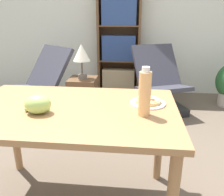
% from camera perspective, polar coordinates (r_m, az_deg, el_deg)
% --- Properties ---
extents(wall_back, '(8.00, 0.05, 2.60)m').
position_cam_1_polar(wall_back, '(4.03, 0.02, 19.84)').
color(wall_back, silver).
rests_on(wall_back, ground_plane).
extents(dining_table, '(1.32, 0.84, 0.75)m').
position_cam_1_polar(dining_table, '(1.52, -9.91, -5.63)').
color(dining_table, '#A37549').
rests_on(dining_table, ground_plane).
extents(pizza_on_plate, '(0.23, 0.23, 0.04)m').
position_cam_1_polar(pizza_on_plate, '(1.53, 8.63, -0.86)').
color(pizza_on_plate, white).
rests_on(pizza_on_plate, dining_table).
extents(grape_bunch, '(0.17, 0.12, 0.11)m').
position_cam_1_polar(grape_bunch, '(1.43, -17.45, -1.45)').
color(grape_bunch, '#A8CC66').
rests_on(grape_bunch, dining_table).
extents(drink_bottle, '(0.07, 0.07, 0.28)m').
position_cam_1_polar(drink_bottle, '(1.32, 7.88, 1.19)').
color(drink_bottle, '#EFB270').
rests_on(drink_bottle, dining_table).
extents(lounge_chair_near, '(0.90, 0.98, 0.88)m').
position_cam_1_polar(lounge_chair_near, '(3.28, -16.82, 0.97)').
color(lounge_chair_near, black).
rests_on(lounge_chair_near, ground_plane).
extents(lounge_chair_far, '(0.83, 0.94, 0.88)m').
position_cam_1_polar(lounge_chair_far, '(3.32, 11.44, 1.65)').
color(lounge_chair_far, black).
rests_on(lounge_chair_far, ground_plane).
extents(bookshelf, '(0.67, 0.28, 1.67)m').
position_cam_1_polar(bookshelf, '(3.89, 1.69, 12.32)').
color(bookshelf, brown).
rests_on(bookshelf, ground_plane).
extents(side_table, '(0.34, 0.34, 0.53)m').
position_cam_1_polar(side_table, '(3.06, -6.89, -0.11)').
color(side_table, brown).
rests_on(side_table, ground_plane).
extents(table_lamp, '(0.21, 0.21, 0.42)m').
position_cam_1_polar(table_lamp, '(2.91, -7.36, 10.40)').
color(table_lamp, '#665B51').
rests_on(table_lamp, side_table).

